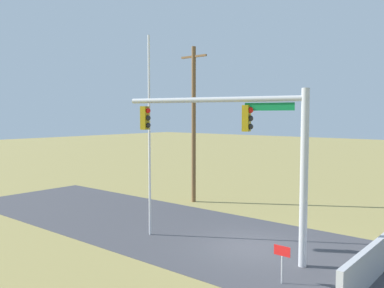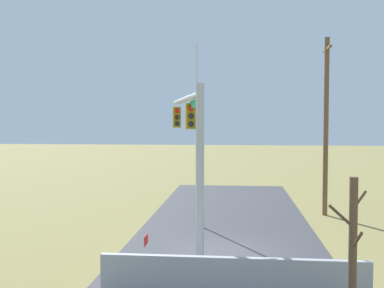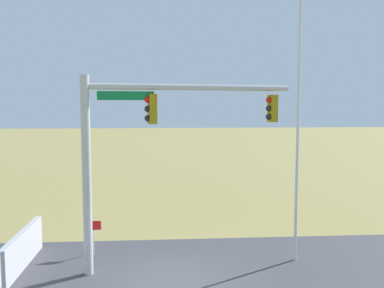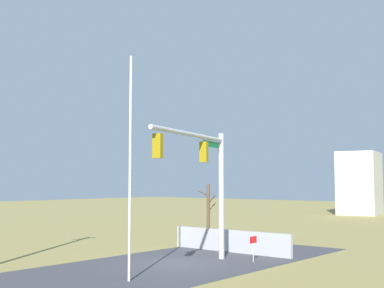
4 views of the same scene
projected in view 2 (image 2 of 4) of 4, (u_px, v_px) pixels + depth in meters
name	position (u px, v px, depth m)	size (l,w,h in m)	color
ground_plane	(224.00, 251.00, 17.58)	(160.00, 160.00, 0.00)	olive
road_surface	(226.00, 227.00, 21.56)	(28.00, 8.00, 0.01)	#3D3D42
sidewalk_corner	(197.00, 282.00, 14.15)	(6.00, 6.00, 0.01)	#B7B5AD
retaining_fence	(233.00, 278.00, 12.76)	(0.20, 7.58, 1.20)	#A8A8AD
signal_mast	(191.00, 138.00, 16.85)	(6.96, 1.98, 6.26)	#B2B5BA
flagpole	(197.00, 134.00, 21.85)	(0.10, 0.10, 8.79)	silver
utility_pole	(326.00, 124.00, 24.10)	(1.90, 0.26, 9.45)	brown
bare_tree	(353.00, 252.00, 10.74)	(1.27, 1.02, 3.71)	brown
open_sign	(146.00, 244.00, 15.15)	(0.56, 0.04, 1.22)	silver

